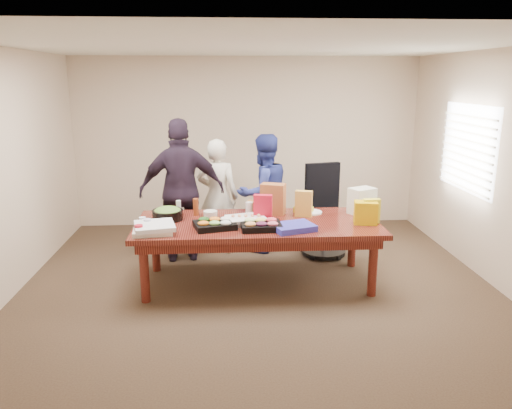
{
  "coord_description": "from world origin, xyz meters",
  "views": [
    {
      "loc": [
        -0.37,
        -5.48,
        2.37
      ],
      "look_at": [
        -0.01,
        0.1,
        0.93
      ],
      "focal_mm": 34.69,
      "sensor_mm": 36.0,
      "label": 1
    }
  ],
  "objects": [
    {
      "name": "chip_bag_blue",
      "position": [
        0.37,
        -0.34,
        0.78
      ],
      "size": [
        0.52,
        0.45,
        0.07
      ],
      "primitive_type": "cube",
      "rotation": [
        0.0,
        0.0,
        0.32
      ],
      "color": "#302FA4",
      "rests_on": "conference_table"
    },
    {
      "name": "ceiling",
      "position": [
        0.0,
        0.0,
        2.71
      ],
      "size": [
        5.5,
        5.0,
        0.02
      ],
      "primitive_type": "cube",
      "color": "white",
      "rests_on": "wall_back"
    },
    {
      "name": "salad_bowl",
      "position": [
        -1.05,
        0.17,
        0.81
      ],
      "size": [
        0.39,
        0.39,
        0.12
      ],
      "primitive_type": "cylinder",
      "rotation": [
        0.0,
        0.0,
        -0.1
      ],
      "color": "black",
      "rests_on": "conference_table"
    },
    {
      "name": "floor",
      "position": [
        0.0,
        0.0,
        -0.01
      ],
      "size": [
        5.5,
        5.0,
        0.02
      ],
      "primitive_type": "cube",
      "color": "#47301E",
      "rests_on": "ground"
    },
    {
      "name": "clear_cup_b",
      "position": [
        -1.3,
        -0.09,
        0.8
      ],
      "size": [
        0.09,
        0.09,
        0.11
      ],
      "primitive_type": "cylinder",
      "rotation": [
        0.0,
        0.0,
        0.23
      ],
      "color": "white",
      "rests_on": "conference_table"
    },
    {
      "name": "mustard_bottle",
      "position": [
        0.21,
        0.29,
        0.84
      ],
      "size": [
        0.08,
        0.08,
        0.18
      ],
      "primitive_type": "cylinder",
      "rotation": [
        0.0,
        0.0,
        -0.21
      ],
      "color": "#E0C604",
      "rests_on": "conference_table"
    },
    {
      "name": "window_panel",
      "position": [
        2.72,
        0.6,
        1.5
      ],
      "size": [
        0.03,
        1.4,
        1.1
      ],
      "primitive_type": "cube",
      "color": "white",
      "rests_on": "wall_right"
    },
    {
      "name": "person_right",
      "position": [
        0.16,
        1.15,
        0.82
      ],
      "size": [
        0.99,
        0.92,
        1.64
      ],
      "primitive_type": "imported",
      "rotation": [
        0.0,
        0.0,
        3.63
      ],
      "color": "navy",
      "rests_on": "floor"
    },
    {
      "name": "chip_bag_red",
      "position": [
        0.07,
        0.04,
        0.91
      ],
      "size": [
        0.22,
        0.12,
        0.31
      ],
      "primitive_type": "cube",
      "rotation": [
        0.0,
        0.0,
        -0.16
      ],
      "color": "red",
      "rests_on": "conference_table"
    },
    {
      "name": "veggie_tray",
      "position": [
        -0.49,
        -0.21,
        0.78
      ],
      "size": [
        0.51,
        0.44,
        0.07
      ],
      "primitive_type": "cube",
      "rotation": [
        0.0,
        0.0,
        0.25
      ],
      "color": "black",
      "rests_on": "conference_table"
    },
    {
      "name": "grocery_bag_white",
      "position": [
        1.3,
        0.29,
        0.91
      ],
      "size": [
        0.36,
        0.33,
        0.32
      ],
      "primitive_type": "cube",
      "rotation": [
        0.0,
        0.0,
        0.48
      ],
      "color": "white",
      "rests_on": "conference_table"
    },
    {
      "name": "office_chair",
      "position": [
        0.97,
        0.9,
        0.59
      ],
      "size": [
        0.73,
        0.73,
        1.19
      ],
      "primitive_type": "cube",
      "rotation": [
        0.0,
        0.0,
        0.24
      ],
      "color": "black",
      "rests_on": "floor"
    },
    {
      "name": "dressing_bottle",
      "position": [
        -0.72,
        0.33,
        0.85
      ],
      "size": [
        0.07,
        0.07,
        0.21
      ],
      "primitive_type": "cylinder",
      "rotation": [
        0.0,
        0.0,
        -0.08
      ],
      "color": "maroon",
      "rests_on": "conference_table"
    },
    {
      "name": "dip_bowl_a",
      "position": [
        0.07,
        0.29,
        0.78
      ],
      "size": [
        0.16,
        0.16,
        0.06
      ],
      "primitive_type": "cylinder",
      "rotation": [
        0.0,
        0.0,
        -0.17
      ],
      "color": "beige",
      "rests_on": "conference_table"
    },
    {
      "name": "fruit_tray",
      "position": [
        0.02,
        -0.27,
        0.78
      ],
      "size": [
        0.45,
        0.36,
        0.07
      ],
      "primitive_type": "cube",
      "rotation": [
        0.0,
        0.0,
        0.05
      ],
      "color": "black",
      "rests_on": "conference_table"
    },
    {
      "name": "grocery_bag_yellow",
      "position": [
        1.23,
        -0.14,
        0.88
      ],
      "size": [
        0.29,
        0.22,
        0.26
      ],
      "primitive_type": "cube",
      "rotation": [
        0.0,
        0.0,
        -0.19
      ],
      "color": "#EFC005",
      "rests_on": "conference_table"
    },
    {
      "name": "person_center",
      "position": [
        -0.47,
        1.12,
        0.79
      ],
      "size": [
        0.66,
        0.52,
        1.59
      ],
      "primitive_type": "imported",
      "rotation": [
        0.0,
        0.0,
        2.88
      ],
      "color": "silver",
      "rests_on": "floor"
    },
    {
      "name": "red_cup",
      "position": [
        -1.29,
        -0.43,
        0.81
      ],
      "size": [
        0.1,
        0.1,
        0.12
      ],
      "primitive_type": "cylinder",
      "rotation": [
        0.0,
        0.0,
        -0.16
      ],
      "color": "#B51324",
      "rests_on": "conference_table"
    },
    {
      "name": "pizza_box_lower",
      "position": [
        -1.15,
        -0.3,
        0.77
      ],
      "size": [
        0.46,
        0.46,
        0.05
      ],
      "primitive_type": "cube",
      "rotation": [
        0.0,
        0.0,
        0.1
      ],
      "color": "white",
      "rests_on": "conference_table"
    },
    {
      "name": "wall_back",
      "position": [
        0.0,
        2.5,
        1.35
      ],
      "size": [
        5.5,
        0.04,
        2.7
      ],
      "primitive_type": "cube",
      "color": "beige",
      "rests_on": "floor"
    },
    {
      "name": "wall_front",
      "position": [
        0.0,
        -2.5,
        1.35
      ],
      "size": [
        5.5,
        0.04,
        2.7
      ],
      "primitive_type": "cube",
      "color": "beige",
      "rests_on": "floor"
    },
    {
      "name": "bread_loaf",
      "position": [
        0.05,
        0.49,
        0.81
      ],
      "size": [
        0.33,
        0.23,
        0.12
      ],
      "primitive_type": "cube",
      "rotation": [
        0.0,
        0.0,
        -0.34
      ],
      "color": "#A0692D",
      "rests_on": "conference_table"
    },
    {
      "name": "clear_cup_a",
      "position": [
        -1.23,
        -0.2,
        0.81
      ],
      "size": [
        0.09,
        0.09,
        0.12
      ],
      "primitive_type": "cylinder",
      "rotation": [
        0.0,
        0.0,
        -0.04
      ],
      "color": "silver",
      "rests_on": "conference_table"
    },
    {
      "name": "pizza_box_upper",
      "position": [
        -1.13,
        -0.32,
        0.82
      ],
      "size": [
        0.49,
        0.49,
        0.05
      ],
      "primitive_type": "cube",
      "rotation": [
        0.0,
        0.0,
        0.21
      ],
      "color": "white",
      "rests_on": "pizza_box_lower"
    },
    {
      "name": "plate_b",
      "position": [
        0.61,
        0.4,
        0.76
      ],
      "size": [
        0.26,
        0.26,
        0.01
      ],
      "primitive_type": "cylinder",
      "rotation": [
        0.0,
        0.0,
        -0.21
      ],
      "color": "white",
      "rests_on": "conference_table"
    },
    {
      "name": "mayo_jar",
      "position": [
        -0.08,
        0.41,
        0.82
      ],
      "size": [
        0.11,
        0.11,
        0.13
      ],
      "primitive_type": "cylinder",
      "rotation": [
        0.0,
        0.0,
        0.28
      ],
      "color": "white",
      "rests_on": "conference_table"
    },
    {
      "name": "kraft_bag",
      "position": [
        0.21,
        0.33,
        0.94
      ],
      "size": [
        0.33,
        0.25,
        0.38
      ],
      "primitive_type": "cube",
      "rotation": [
        0.0,
        0.0,
        -0.34
      ],
      "color": "#9A542A",
      "rests_on": "conference_table"
    },
    {
      "name": "dip_bowl_b",
      "position": [
        -0.55,
        0.28,
        0.78
      ],
      "size": [
        0.2,
        0.2,
        0.07
      ],
      "primitive_type": "cylinder",
      "rotation": [
        0.0,
        0.0,
        -0.21
      ],
      "color": "beige",
      "rests_on": "conference_table"
    },
    {
      "name": "ranch_bottle",
      "position": [
        -0.94,
        0.36,
        0.84
      ],
      "size": [
        0.08,
        0.08,
        0.18
      ],
      "primitive_type": "cylinder",
      "rotation": [
        0.0,
        0.0,
        -0.32
      ],
      "color": "silver",
      "rests_on": "conference_table"
    },
    {
      "name": "chip_bag_yellow",
      "position": [
        1.3,
        -0.12,
        0.89
      ],
      "size": [
        0.19,
        0.08,
        0.28
      ],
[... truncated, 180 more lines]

